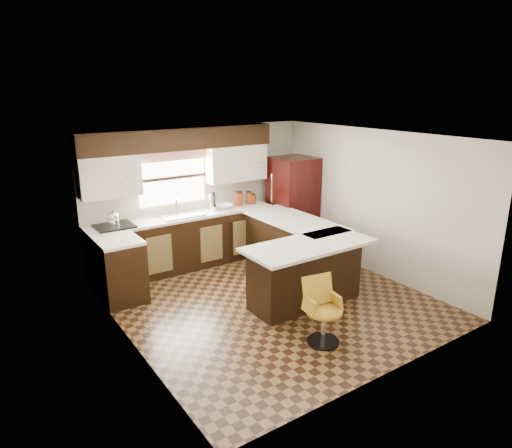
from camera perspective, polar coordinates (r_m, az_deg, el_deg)
floor at (r=6.88m, az=1.71°, el=-9.48°), size 4.40×4.40×0.00m
ceiling at (r=6.20m, az=1.91°, el=10.83°), size 4.40×4.40×0.00m
wall_back at (r=8.27m, az=-7.16°, el=3.76°), size 4.40×0.00×4.40m
wall_front at (r=4.93m, az=16.99°, el=-5.93°), size 4.40×0.00×4.40m
wall_left at (r=5.54m, az=-16.15°, el=-3.33°), size 0.00×4.40×4.40m
wall_right at (r=7.82m, az=14.42°, el=2.60°), size 0.00×4.40×4.40m
base_cab_back at (r=8.02m, az=-8.85°, el=-2.29°), size 3.30×0.60×0.90m
base_cab_left at (r=7.01m, az=-16.57°, el=-5.68°), size 0.60×0.70×0.90m
counter_back at (r=7.88m, az=-9.00°, el=0.96°), size 3.30×0.60×0.04m
counter_left at (r=6.84m, az=-16.90°, el=-2.02°), size 0.60×0.70×0.04m
soffit at (r=7.77m, az=-9.50°, el=10.48°), size 3.40×0.35×0.36m
upper_cab_left at (r=7.42m, az=-17.92°, el=5.70°), size 0.94×0.35×0.64m
upper_cab_right at (r=8.34m, az=-2.54°, el=7.63°), size 1.14×0.35×0.64m
window_pane at (r=7.97m, az=-10.40°, el=5.70°), size 1.20×0.02×0.90m
valance at (r=7.87m, az=-10.43°, el=8.45°), size 1.30×0.06×0.18m
sink at (r=7.83m, az=-9.28°, el=1.14°), size 0.75×0.45×0.03m
dishwasher at (r=8.24m, az=-1.70°, el=-1.71°), size 0.58×0.03×0.78m
cooktop at (r=7.45m, az=-17.30°, el=-0.25°), size 0.58×0.50×0.02m
peninsula_long at (r=7.67m, az=4.49°, el=-3.04°), size 0.60×1.95×0.90m
peninsula_return at (r=6.65m, az=6.16°, el=-6.25°), size 1.65×0.60×0.90m
counter_pen_long at (r=7.55m, az=4.87°, el=0.40°), size 0.84×1.95×0.04m
counter_pen_return at (r=6.41m, az=6.67°, el=-2.66°), size 1.89×0.84×0.04m
refrigerator at (r=8.75m, az=4.63°, el=2.51°), size 0.77×0.74×1.79m
bar_chair at (r=5.70m, az=8.53°, el=-10.85°), size 0.51×0.51×0.83m
kettle at (r=7.42m, az=-17.42°, el=0.72°), size 0.18×0.18×0.24m
percolator at (r=8.09m, az=-5.34°, el=2.75°), size 0.15×0.15×0.29m
mixing_bowl at (r=8.22m, az=-4.00°, el=2.21°), size 0.38×0.38×0.07m
canister_large at (r=8.38m, az=-2.16°, el=3.11°), size 0.14×0.14×0.24m
canister_med at (r=8.50m, az=-0.87°, el=3.23°), size 0.12×0.12×0.22m
canister_small at (r=8.54m, az=-0.43°, el=3.14°), size 0.13×0.13×0.17m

